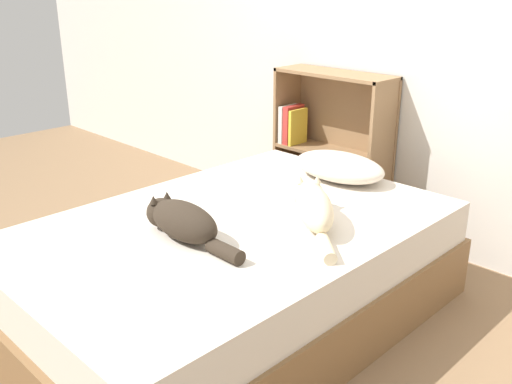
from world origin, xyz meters
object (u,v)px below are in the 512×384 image
(cat_dark, at_px, (182,221))
(bookshelf, at_px, (332,148))
(cat_light, at_px, (314,206))
(pillow, at_px, (339,167))
(bed, at_px, (233,272))

(cat_dark, distance_m, bookshelf, 1.51)
(cat_light, bearing_deg, cat_dark, 102.64)
(pillow, height_order, bookshelf, bookshelf)
(pillow, distance_m, cat_light, 0.61)
(pillow, relative_size, cat_light, 1.03)
(cat_light, xyz_separation_m, bookshelf, (-0.64, 0.96, -0.07))
(bed, xyz_separation_m, cat_light, (0.25, 0.25, 0.32))
(bed, bearing_deg, cat_light, 44.19)
(cat_light, bearing_deg, bookshelf, -14.98)
(pillow, relative_size, cat_dark, 0.95)
(bed, distance_m, pillow, 0.85)
(cat_light, height_order, bookshelf, bookshelf)
(cat_light, relative_size, cat_dark, 0.92)
(bed, height_order, cat_light, cat_light)
(cat_dark, bearing_deg, cat_light, -118.30)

